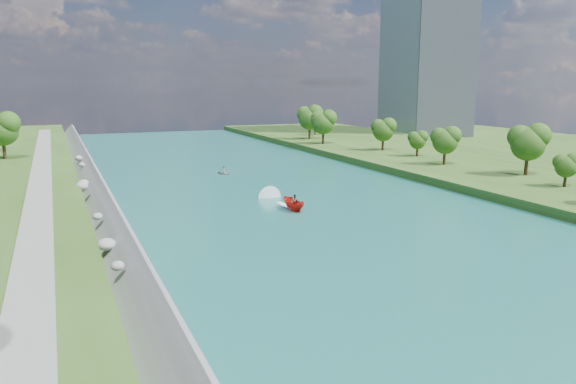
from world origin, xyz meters
name	(u,v)px	position (x,y,z in m)	size (l,w,h in m)	color
ground	(332,226)	(0.00, 0.00, 0.00)	(260.00, 260.00, 0.00)	#2D5119
river_water	(272,195)	(0.00, 20.00, 0.05)	(55.00, 240.00, 0.10)	#19625F
berm_east	(520,172)	(49.50, 20.00, 0.75)	(44.00, 240.00, 1.50)	#2D5119
riprap_bank	(95,199)	(-25.85, 19.10, 1.80)	(4.44, 236.00, 4.29)	slate
riverside_path	(40,188)	(-32.50, 20.00, 3.55)	(3.00, 200.00, 0.10)	gray
office_tower	(428,41)	(82.50, 95.00, 30.00)	(22.00, 22.00, 60.00)	gray
trees_east	(408,135)	(38.83, 40.69, 6.24)	(16.03, 141.29, 11.06)	#1B4712
motorboat	(290,203)	(-1.08, 10.55, 0.88)	(3.60, 19.16, 2.04)	red
raft	(224,172)	(-1.16, 42.43, 0.44)	(3.08, 3.50, 1.50)	#9BA0A4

